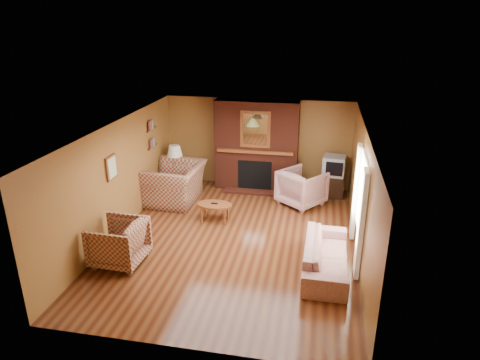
% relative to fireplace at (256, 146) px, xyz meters
% --- Properties ---
extents(floor, '(6.50, 6.50, 0.00)m').
position_rel_fireplace_xyz_m(floor, '(0.00, -2.98, -1.18)').
color(floor, '#421C0E').
rests_on(floor, ground).
extents(ceiling, '(6.50, 6.50, 0.00)m').
position_rel_fireplace_xyz_m(ceiling, '(0.00, -2.98, 1.22)').
color(ceiling, silver).
rests_on(ceiling, wall_back).
extents(wall_back, '(6.50, 0.00, 6.50)m').
position_rel_fireplace_xyz_m(wall_back, '(0.00, 0.27, 0.02)').
color(wall_back, olive).
rests_on(wall_back, floor).
extents(wall_front, '(6.50, 0.00, 6.50)m').
position_rel_fireplace_xyz_m(wall_front, '(0.00, -6.23, 0.02)').
color(wall_front, olive).
rests_on(wall_front, floor).
extents(wall_left, '(0.00, 6.50, 6.50)m').
position_rel_fireplace_xyz_m(wall_left, '(-2.50, -2.98, 0.02)').
color(wall_left, olive).
rests_on(wall_left, floor).
extents(wall_right, '(0.00, 6.50, 6.50)m').
position_rel_fireplace_xyz_m(wall_right, '(2.50, -2.98, 0.02)').
color(wall_right, olive).
rests_on(wall_right, floor).
extents(fireplace, '(2.20, 0.82, 2.40)m').
position_rel_fireplace_xyz_m(fireplace, '(0.00, 0.00, 0.00)').
color(fireplace, '#531D12').
rests_on(fireplace, floor).
extents(window_right, '(0.10, 1.85, 2.00)m').
position_rel_fireplace_xyz_m(window_right, '(2.45, -3.18, -0.06)').
color(window_right, beige).
rests_on(window_right, wall_right).
extents(bookshelf, '(0.09, 0.55, 0.71)m').
position_rel_fireplace_xyz_m(bookshelf, '(-2.44, -1.08, 0.48)').
color(bookshelf, brown).
rests_on(bookshelf, wall_left).
extents(botanical_print, '(0.05, 0.40, 0.50)m').
position_rel_fireplace_xyz_m(botanical_print, '(-2.47, -3.28, 0.37)').
color(botanical_print, brown).
rests_on(botanical_print, wall_left).
extents(pendant_light, '(0.36, 0.36, 0.48)m').
position_rel_fireplace_xyz_m(pendant_light, '(0.00, -0.68, 0.82)').
color(pendant_light, black).
rests_on(pendant_light, ceiling).
extents(plaid_loveseat, '(1.34, 1.52, 0.96)m').
position_rel_fireplace_xyz_m(plaid_loveseat, '(-1.85, -1.28, -0.70)').
color(plaid_loveseat, maroon).
rests_on(plaid_loveseat, floor).
extents(plaid_armchair, '(0.98, 0.96, 0.86)m').
position_rel_fireplace_xyz_m(plaid_armchair, '(-1.95, -4.28, -0.75)').
color(plaid_armchair, maroon).
rests_on(plaid_armchair, floor).
extents(floral_sofa, '(0.82, 2.03, 0.59)m').
position_rel_fireplace_xyz_m(floral_sofa, '(1.90, -3.79, -0.89)').
color(floral_sofa, '#BCAA92').
rests_on(floral_sofa, floor).
extents(floral_armchair, '(1.36, 1.36, 0.89)m').
position_rel_fireplace_xyz_m(floral_armchair, '(1.28, -0.88, -0.74)').
color(floral_armchair, '#BCAA92').
rests_on(floral_armchair, floor).
extents(coffee_table, '(0.80, 0.50, 0.44)m').
position_rel_fireplace_xyz_m(coffee_table, '(-0.62, -2.19, -0.82)').
color(coffee_table, brown).
rests_on(coffee_table, floor).
extents(side_table, '(0.43, 0.43, 0.56)m').
position_rel_fireplace_xyz_m(side_table, '(-2.10, -0.53, -0.90)').
color(side_table, brown).
rests_on(side_table, floor).
extents(table_lamp, '(0.42, 0.42, 0.69)m').
position_rel_fireplace_xyz_m(table_lamp, '(-2.10, -0.53, -0.24)').
color(table_lamp, silver).
rests_on(table_lamp, side_table).
extents(tv_stand, '(0.55, 0.50, 0.58)m').
position_rel_fireplace_xyz_m(tv_stand, '(2.05, -0.18, -0.89)').
color(tv_stand, black).
rests_on(tv_stand, floor).
extents(crt_tv, '(0.60, 0.60, 0.50)m').
position_rel_fireplace_xyz_m(crt_tv, '(2.05, -0.19, -0.34)').
color(crt_tv, '#9A9CA1').
rests_on(crt_tv, tv_stand).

